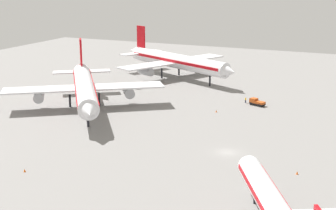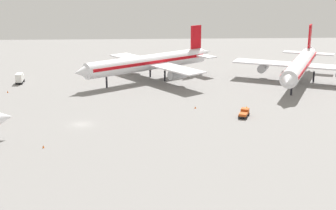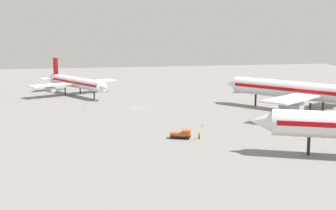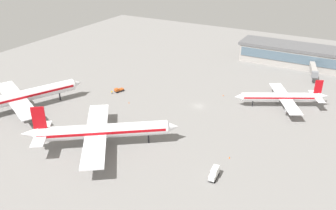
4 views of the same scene
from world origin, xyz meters
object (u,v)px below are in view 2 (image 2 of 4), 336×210
(airplane_distant, at_px, (150,62))
(safety_cone_near_gate, at_px, (195,107))
(airplane_taxiing, at_px, (301,65))
(pushback_tractor, at_px, (244,113))
(catering_truck, at_px, (20,78))
(safety_cone_far_side, at_px, (8,92))
(safety_cone_mid_apron, at_px, (43,147))
(ground_crew_worker, at_px, (247,109))

(airplane_distant, distance_m, safety_cone_near_gate, 36.42)
(airplane_taxiing, xyz_separation_m, pushback_tractor, (-25.21, -35.73, -5.15))
(airplane_distant, relative_size, catering_truck, 8.23)
(airplane_taxiing, xyz_separation_m, airplane_distant, (-48.40, 6.31, -0.03))
(airplane_taxiing, relative_size, catering_truck, 9.05)
(airplane_taxiing, bearing_deg, safety_cone_near_gate, -27.73)
(pushback_tractor, distance_m, safety_cone_far_side, 71.51)
(airplane_distant, bearing_deg, catering_truck, -32.83)
(airplane_distant, bearing_deg, safety_cone_near_gate, 73.18)
(airplane_taxiing, distance_m, safety_cone_mid_apron, 90.45)
(safety_cone_near_gate, relative_size, safety_cone_mid_apron, 1.00)
(airplane_distant, relative_size, safety_cone_mid_apron, 78.63)
(safety_cone_near_gate, height_order, safety_cone_far_side, same)
(airplane_distant, relative_size, safety_cone_far_side, 78.63)
(safety_cone_mid_apron, bearing_deg, airplane_distant, 69.75)
(catering_truck, bearing_deg, pushback_tractor, -125.78)
(catering_truck, height_order, safety_cone_far_side, catering_truck)
(ground_crew_worker, xyz_separation_m, safety_cone_mid_apron, (-47.34, -23.34, -0.55))
(safety_cone_mid_apron, bearing_deg, ground_crew_worker, 26.24)
(catering_truck, height_order, ground_crew_worker, catering_truck)
(airplane_taxiing, height_order, airplane_distant, airplane_taxiing)
(airplane_distant, relative_size, pushback_tractor, 9.85)
(airplane_taxiing, bearing_deg, safety_cone_mid_apron, -26.82)
(catering_truck, relative_size, pushback_tractor, 1.20)
(safety_cone_far_side, bearing_deg, safety_cone_near_gate, -19.56)
(catering_truck, bearing_deg, ground_crew_worker, -122.94)
(safety_cone_mid_apron, bearing_deg, catering_truck, 108.08)
(airplane_taxiing, distance_m, safety_cone_far_side, 91.82)
(safety_cone_near_gate, height_order, safety_cone_mid_apron, same)
(airplane_distant, height_order, safety_cone_mid_apron, airplane_distant)
(safety_cone_near_gate, distance_m, safety_cone_mid_apron, 44.28)
(catering_truck, distance_m, safety_cone_mid_apron, 62.73)
(airplane_distant, height_order, pushback_tractor, airplane_distant)
(airplane_taxiing, bearing_deg, safety_cone_far_side, -59.54)
(catering_truck, bearing_deg, safety_cone_mid_apron, -166.35)
(ground_crew_worker, distance_m, safety_cone_mid_apron, 52.78)
(airplane_taxiing, distance_m, airplane_distant, 48.81)
(airplane_taxiing, distance_m, safety_cone_near_gate, 46.36)
(safety_cone_far_side, bearing_deg, catering_truck, 87.28)
(pushback_tractor, bearing_deg, airplane_taxiing, -12.81)
(catering_truck, distance_m, safety_cone_near_gate, 62.65)
(airplane_taxiing, xyz_separation_m, catering_truck, (-90.66, 4.14, -4.43))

